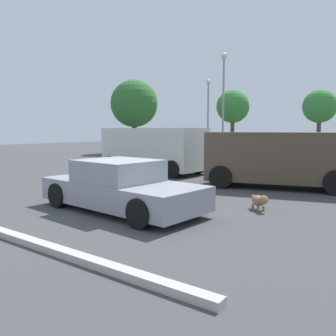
% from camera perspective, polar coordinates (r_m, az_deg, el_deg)
% --- Properties ---
extents(ground_plane, '(80.00, 80.00, 0.00)m').
position_cam_1_polar(ground_plane, '(8.89, -6.07, -6.95)').
color(ground_plane, '#424244').
extents(sedan_foreground, '(4.58, 2.22, 1.28)m').
position_cam_1_polar(sedan_foreground, '(8.86, -7.78, -3.15)').
color(sedan_foreground, gray).
rests_on(sedan_foreground, ground_plane).
extents(dog, '(0.58, 0.53, 0.42)m').
position_cam_1_polar(dog, '(9.11, 14.72, -5.16)').
color(dog, olive).
rests_on(dog, ground_plane).
extents(van_white, '(5.01, 2.34, 2.10)m').
position_cam_1_polar(van_white, '(16.43, -2.36, 3.18)').
color(van_white, silver).
rests_on(van_white, ground_plane).
extents(suv_dark, '(5.16, 3.16, 1.94)m').
position_cam_1_polar(suv_dark, '(12.79, 17.50, 1.67)').
color(suv_dark, '#4C3D2D').
rests_on(suv_dark, ground_plane).
extents(parking_curb, '(8.24, 0.20, 0.12)m').
position_cam_1_polar(parking_curb, '(7.01, -23.12, -10.54)').
color(parking_curb, '#B7B2A8').
rests_on(parking_curb, ground_plane).
extents(light_post_mid, '(0.44, 0.44, 6.30)m').
position_cam_1_polar(light_post_mid, '(30.57, 6.58, 10.48)').
color(light_post_mid, gray).
rests_on(light_post_mid, ground_plane).
extents(light_post_far, '(0.44, 0.44, 7.24)m').
position_cam_1_polar(light_post_far, '(24.80, 9.06, 12.69)').
color(light_post_far, gray).
rests_on(light_post_far, ground_plane).
extents(tree_back_left, '(4.07, 4.07, 6.32)m').
position_cam_1_polar(tree_back_left, '(30.76, -5.55, 10.42)').
color(tree_back_left, brown).
rests_on(tree_back_left, ground_plane).
extents(tree_back_center, '(3.26, 3.26, 5.96)m').
position_cam_1_polar(tree_back_center, '(35.64, 10.56, 9.81)').
color(tree_back_center, brown).
rests_on(tree_back_center, ground_plane).
extents(tree_back_right, '(2.66, 2.66, 5.24)m').
position_cam_1_polar(tree_back_right, '(30.83, 23.58, 9.18)').
color(tree_back_right, brown).
rests_on(tree_back_right, ground_plane).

